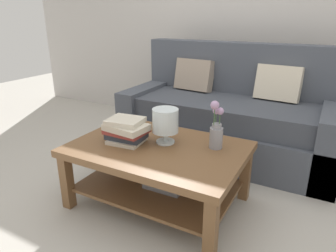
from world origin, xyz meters
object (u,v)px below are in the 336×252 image
couch (229,117)px  flower_pitcher (216,130)px  coffee_table (159,163)px  glass_hurricane_vase (165,122)px  book_stack_main (126,130)px

couch → flower_pitcher: bearing=-78.0°
coffee_table → glass_hurricane_vase: (0.01, 0.08, 0.29)m
couch → coffee_table: (-0.16, -1.12, -0.04)m
couch → flower_pitcher: size_ratio=5.89×
coffee_table → glass_hurricane_vase: glass_hurricane_vase is taller
book_stack_main → glass_hurricane_vase: (0.25, 0.12, 0.07)m
coffee_table → flower_pitcher: 0.47m
glass_hurricane_vase → flower_pitcher: (0.35, 0.09, -0.03)m
couch → coffee_table: size_ratio=1.68×
book_stack_main → flower_pitcher: flower_pitcher is taller
glass_hurricane_vase → flower_pitcher: 0.36m
couch → glass_hurricane_vase: size_ratio=7.96×
book_stack_main → couch: bearing=71.3°
coffee_table → glass_hurricane_vase: size_ratio=4.75×
coffee_table → glass_hurricane_vase: 0.30m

